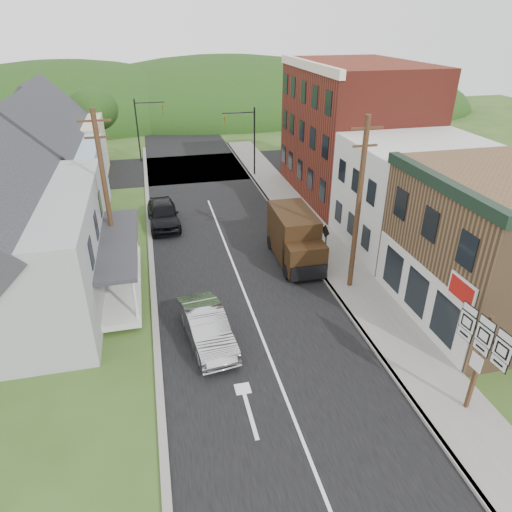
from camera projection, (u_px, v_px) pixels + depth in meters
ground at (264, 342)px, 20.29m from camera, size 120.00×120.00×0.00m
road at (226, 245)px, 28.90m from camera, size 9.00×90.00×0.02m
cross_road at (195, 168)px, 43.54m from camera, size 60.00×9.00×0.02m
sidewalk_right at (325, 248)px, 28.33m from camera, size 2.80×55.00×0.15m
curb_right at (304, 251)px, 28.06m from camera, size 0.20×55.00×0.15m
curb_left at (152, 267)px, 26.21m from camera, size 0.30×55.00×0.12m
storefront_tan at (503, 246)px, 20.93m from camera, size 8.00×8.00×7.00m
storefront_white at (416, 196)px, 27.51m from camera, size 8.00×7.00×6.50m
storefront_red at (354, 132)px, 34.87m from camera, size 8.00×12.00×10.00m
house_blue at (47, 168)px, 30.99m from camera, size 7.14×8.16×7.28m
house_cream at (58, 138)px, 38.64m from camera, size 7.14×8.16×7.28m
utility_pole_right at (358, 206)px, 22.26m from camera, size 1.60×0.26×9.00m
utility_pole_left at (106, 194)px, 23.69m from camera, size 1.60×0.26×9.00m
traffic_signal_right at (247, 134)px, 39.64m from camera, size 2.87×0.20×6.00m
traffic_signal_left at (144, 123)px, 43.93m from camera, size 2.87×0.20×6.00m
tree_left_d at (93, 110)px, 43.75m from camera, size 4.80×4.80×6.94m
forested_ridge at (174, 114)px, 67.65m from camera, size 90.00×30.00×16.00m
silver_sedan at (207, 328)px, 19.95m from camera, size 2.26×4.90×1.56m
dark_sedan at (163, 214)px, 31.21m from camera, size 2.23×5.09×1.71m
delivery_van at (295, 238)px, 26.34m from camera, size 2.27×5.33×2.97m
route_sign_cluster at (481, 351)px, 15.53m from camera, size 0.29×2.30×4.02m
warning_sign at (325, 242)px, 24.88m from camera, size 0.20×0.77×2.83m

